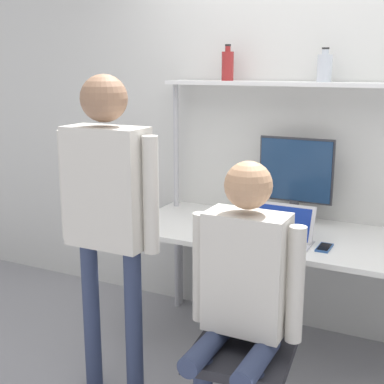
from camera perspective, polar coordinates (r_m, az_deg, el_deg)
The scene contains 11 objects.
wall_back at distance 3.48m, azimuth 13.75°, elevation 6.57°, with size 8.00×0.06×2.70m.
desk at distance 3.22m, azimuth 11.38°, elevation -5.66°, with size 2.08×0.79×0.77m.
shelf_unit at distance 3.33m, azimuth 13.19°, elevation 7.30°, with size 1.97×0.23×1.64m.
monitor at distance 3.38m, azimuth 10.97°, elevation 1.68°, with size 0.47×0.21×0.54m.
laptop at distance 3.05m, azimuth 9.52°, elevation -4.23°, with size 0.35×0.22×0.21m.
cell_phone at distance 3.01m, azimuth 13.93°, elevation -5.77°, with size 0.07×0.15×0.01m.
office_chair at distance 2.75m, azimuth 5.51°, elevation -19.06°, with size 0.56×0.56×0.89m.
person_seated at distance 2.47m, azimuth 5.47°, elevation -9.60°, with size 0.54×0.47×1.33m.
person_standing at distance 2.70m, azimuth -8.99°, elevation -0.69°, with size 0.58×0.23×1.70m.
bottle_red at distance 3.50m, azimuth 3.83°, elevation 13.33°, with size 0.08×0.08×0.22m.
bottle_clear at distance 3.30m, azimuth 13.96°, elevation 12.77°, with size 0.09×0.09×0.20m.
Camera 1 is at (0.77, -2.54, 1.74)m, focal length 50.00 mm.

